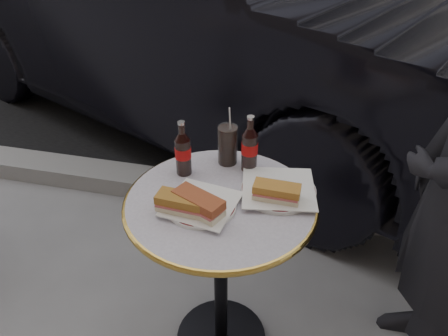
% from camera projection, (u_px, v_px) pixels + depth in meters
% --- Properties ---
extents(asphalt_road, '(40.00, 8.00, 0.00)m').
position_uv_depth(asphalt_road, '(308.00, 18.00, 5.84)').
color(asphalt_road, black).
rests_on(asphalt_road, ground).
extents(curb, '(40.00, 0.20, 0.12)m').
position_uv_depth(curb, '(258.00, 199.00, 2.50)').
color(curb, gray).
rests_on(curb, ground).
extents(bistro_table, '(0.62, 0.62, 0.73)m').
position_uv_depth(bistro_table, '(221.00, 278.00, 1.59)').
color(bistro_table, '#BAB2C4').
rests_on(bistro_table, ground).
extents(plate_left, '(0.28, 0.28, 0.01)m').
position_uv_depth(plate_left, '(201.00, 206.00, 1.35)').
color(plate_left, white).
rests_on(plate_left, bistro_table).
extents(plate_right, '(0.25, 0.25, 0.01)m').
position_uv_depth(plate_right, '(278.00, 190.00, 1.42)').
color(plate_right, silver).
rests_on(plate_right, bistro_table).
extents(sandwich_left_a, '(0.16, 0.08, 0.05)m').
position_uv_depth(sandwich_left_a, '(182.00, 204.00, 1.31)').
color(sandwich_left_a, '#A16928').
rests_on(sandwich_left_a, plate_left).
extents(sandwich_left_b, '(0.18, 0.14, 0.06)m').
position_uv_depth(sandwich_left_b, '(198.00, 204.00, 1.30)').
color(sandwich_left_b, '#964426').
rests_on(sandwich_left_b, plate_left).
extents(sandwich_right, '(0.15, 0.07, 0.05)m').
position_uv_depth(sandwich_right, '(277.00, 193.00, 1.35)').
color(sandwich_right, '#B4752D').
rests_on(sandwich_right, plate_right).
extents(cola_bottle_left, '(0.06, 0.06, 0.20)m').
position_uv_depth(cola_bottle_left, '(183.00, 148.00, 1.46)').
color(cola_bottle_left, black).
rests_on(cola_bottle_left, bistro_table).
extents(cola_bottle_right, '(0.07, 0.07, 0.21)m').
position_uv_depth(cola_bottle_right, '(250.00, 144.00, 1.47)').
color(cola_bottle_right, black).
rests_on(cola_bottle_right, bistro_table).
extents(cola_glass, '(0.08, 0.08, 0.15)m').
position_uv_depth(cola_glass, '(228.00, 145.00, 1.53)').
color(cola_glass, black).
rests_on(cola_glass, bistro_table).
extents(parked_car, '(3.49, 5.09, 1.59)m').
position_uv_depth(parked_car, '(196.00, 12.00, 3.05)').
color(parked_car, black).
rests_on(parked_car, ground).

